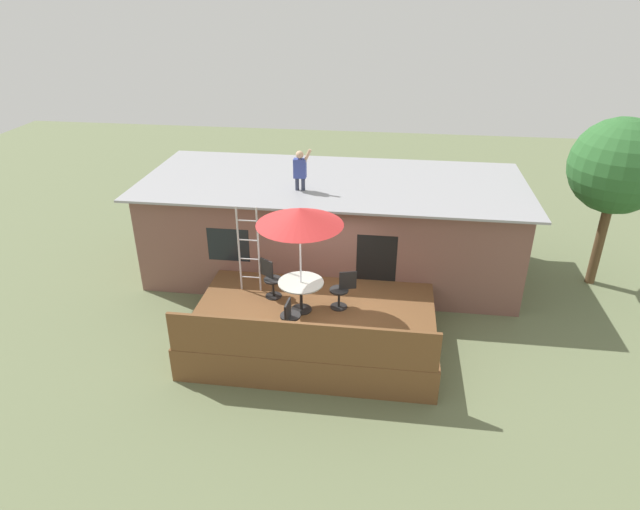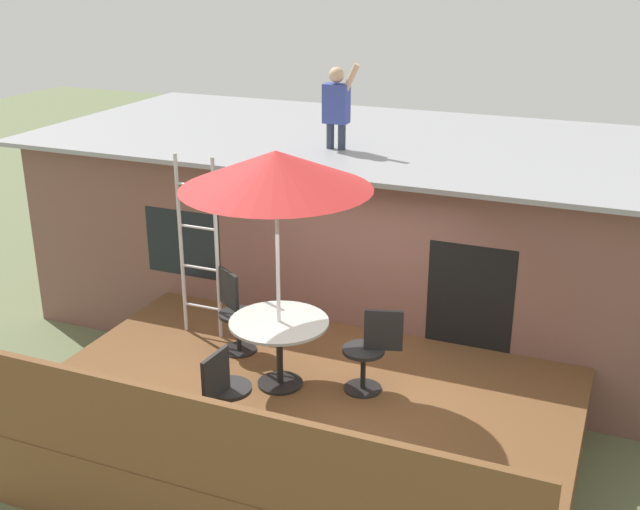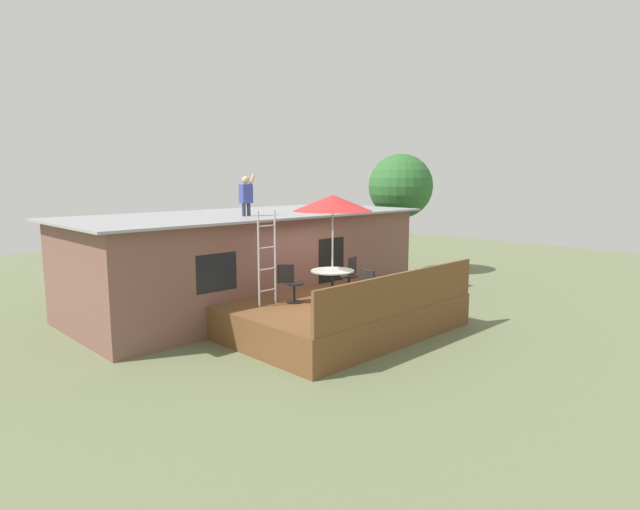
% 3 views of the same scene
% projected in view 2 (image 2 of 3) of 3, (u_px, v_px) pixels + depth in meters
% --- Properties ---
extents(ground_plane, '(40.00, 40.00, 0.00)m').
position_uv_depth(ground_plane, '(308.00, 452.00, 8.59)').
color(ground_plane, '#66704C').
extents(house, '(10.50, 4.50, 2.72)m').
position_uv_depth(house, '(407.00, 234.00, 11.21)').
color(house, brown).
rests_on(house, ground).
extents(deck, '(5.54, 3.89, 0.80)m').
position_uv_depth(deck, '(308.00, 420.00, 8.45)').
color(deck, brown).
rests_on(deck, ground).
extents(deck_railing, '(5.44, 0.08, 0.90)m').
position_uv_depth(deck_railing, '(217.00, 449.00, 6.51)').
color(deck_railing, brown).
rests_on(deck_railing, deck).
extents(patio_table, '(1.04, 1.04, 0.74)m').
position_uv_depth(patio_table, '(279.00, 335.00, 8.17)').
color(patio_table, black).
rests_on(patio_table, deck).
extents(patio_umbrella, '(1.90, 1.90, 2.54)m').
position_uv_depth(patio_umbrella, '(276.00, 170.00, 7.54)').
color(patio_umbrella, silver).
rests_on(patio_umbrella, deck).
extents(step_ladder, '(0.52, 0.04, 2.20)m').
position_uv_depth(step_ladder, '(199.00, 248.00, 9.13)').
color(step_ladder, silver).
rests_on(step_ladder, deck).
extents(person_figure, '(0.47, 0.20, 1.11)m').
position_uv_depth(person_figure, '(337.00, 102.00, 10.03)').
color(person_figure, '#33384C').
rests_on(person_figure, house).
extents(patio_chair_left, '(0.56, 0.46, 0.92)m').
position_uv_depth(patio_chair_left, '(235.00, 312.00, 8.99)').
color(patio_chair_left, black).
rests_on(patio_chair_left, deck).
extents(patio_chair_right, '(0.61, 0.44, 0.92)m').
position_uv_depth(patio_chair_right, '(371.00, 351.00, 8.11)').
color(patio_chair_right, black).
rests_on(patio_chair_right, deck).
extents(patio_chair_near, '(0.44, 0.62, 0.92)m').
position_uv_depth(patio_chair_near, '(225.00, 392.00, 7.34)').
color(patio_chair_near, black).
rests_on(patio_chair_near, deck).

